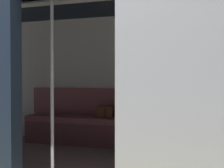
% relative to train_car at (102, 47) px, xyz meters
% --- Properties ---
extents(train_car, '(6.40, 2.59, 2.21)m').
position_rel_train_car_xyz_m(train_car, '(0.00, 0.00, 0.00)').
color(train_car, '#ADAFB5').
rests_on(train_car, ground_plane).
extents(bench_seat, '(3.35, 0.44, 0.45)m').
position_rel_train_car_xyz_m(bench_seat, '(-0.06, -0.95, -1.11)').
color(bench_seat, '#935156').
rests_on(bench_seat, ground_plane).
extents(person_seated, '(0.55, 0.69, 1.18)m').
position_rel_train_car_xyz_m(person_seated, '(-0.20, -0.90, -0.78)').
color(person_seated, '#D8CC4C').
rests_on(person_seated, ground_plane).
extents(handbag, '(0.26, 0.15, 0.17)m').
position_rel_train_car_xyz_m(handbag, '(0.28, -1.02, -0.92)').
color(handbag, brown).
rests_on(handbag, bench_seat).
extents(book, '(0.19, 0.25, 0.03)m').
position_rel_train_car_xyz_m(book, '(-0.63, -0.98, -0.99)').
color(book, '#33723F').
rests_on(book, bench_seat).
extents(grab_pole_door, '(0.04, 0.04, 2.07)m').
position_rel_train_car_xyz_m(grab_pole_door, '(0.34, 0.60, -0.42)').
color(grab_pole_door, silver).
rests_on(grab_pole_door, ground_plane).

